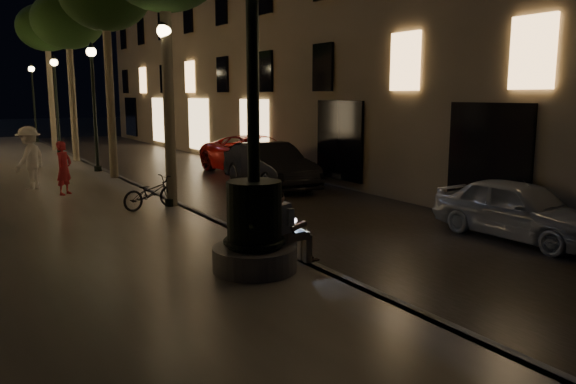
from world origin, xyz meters
TOP-DOWN VIEW (x-y plane):
  - ground at (0.00, 15.00)m, footprint 120.00×120.00m
  - cobble_lane at (3.00, 15.00)m, footprint 6.00×45.00m
  - curb_strip at (0.00, 15.00)m, footprint 0.25×45.00m
  - building_right at (10.00, 18.00)m, footprint 8.00×36.00m
  - fountain_lamppost at (-1.00, 2.00)m, footprint 1.40×1.40m
  - seated_man_laptop at (-0.39, 2.00)m, footprint 0.94×0.32m
  - tree_third at (-0.30, 20.00)m, footprint 3.00×3.00m
  - tree_far at (-0.22, 26.00)m, footprint 3.00×3.00m
  - lamp_curb_a at (-0.30, 8.00)m, footprint 0.36×0.36m
  - lamp_curb_b at (-0.30, 16.00)m, footprint 0.36×0.36m
  - lamp_curb_c at (-0.30, 24.00)m, footprint 0.36×0.36m
  - lamp_curb_d at (-0.30, 32.00)m, footprint 0.36×0.36m
  - car_front at (5.20, 1.53)m, footprint 1.65×3.85m
  - car_second at (4.00, 10.25)m, footprint 1.88×4.63m
  - car_third at (5.20, 13.49)m, footprint 2.91×5.59m
  - pedestrian_red at (-2.32, 11.26)m, footprint 0.67×0.67m
  - pedestrian_white at (-3.04, 12.79)m, footprint 1.35×1.43m
  - bicycle at (-0.84, 7.91)m, footprint 1.67×0.94m

SIDE VIEW (x-z plane):
  - ground at x=0.00m, z-range 0.00..0.00m
  - cobble_lane at x=3.00m, z-range 0.00..0.02m
  - curb_strip at x=0.00m, z-range 0.00..0.20m
  - bicycle at x=-0.84m, z-range 0.20..1.03m
  - car_front at x=5.20m, z-range 0.00..1.30m
  - car_second at x=4.00m, z-range 0.00..1.50m
  - car_third at x=5.20m, z-range 0.00..1.50m
  - seated_man_laptop at x=-0.39m, z-range 0.24..1.55m
  - pedestrian_red at x=-2.32m, z-range 0.20..1.76m
  - pedestrian_white at x=-3.04m, z-range 0.20..2.14m
  - fountain_lamppost at x=-1.00m, z-range -1.39..3.81m
  - lamp_curb_a at x=-0.30m, z-range 0.83..5.64m
  - lamp_curb_b at x=-0.30m, z-range 0.83..5.64m
  - lamp_curb_c at x=-0.30m, z-range 0.83..5.64m
  - lamp_curb_d at x=-0.30m, z-range 0.83..5.64m
  - tree_third at x=-0.30m, z-range 2.54..9.74m
  - tree_far at x=-0.22m, z-range 2.68..10.18m
  - building_right at x=10.00m, z-range 0.00..15.00m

